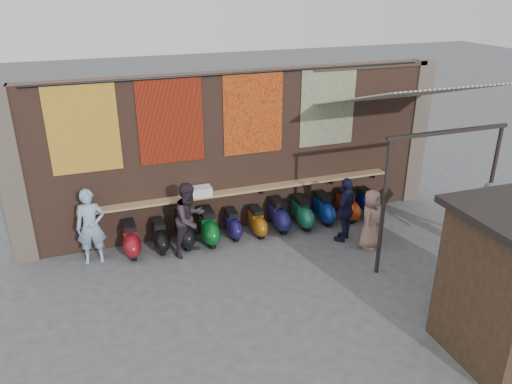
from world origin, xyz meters
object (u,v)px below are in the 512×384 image
scooter_stool_6 (279,215)px  shopper_navy (346,209)px  scooter_stool_4 (232,224)px  shopper_tan (371,219)px  scooter_stool_5 (257,222)px  scooter_stool_7 (302,212)px  scooter_stool_10 (366,203)px  shelf_box (199,192)px  scooter_stool_2 (184,230)px  scooter_stool_3 (208,227)px  shopper_grey (488,219)px  diner_right (190,219)px  scooter_stool_0 (131,240)px  diner_left (91,227)px  scooter_stool_9 (347,205)px  scooter_stool_1 (160,236)px  scooter_stool_8 (323,208)px

scooter_stool_6 → shopper_navy: shopper_navy is taller
scooter_stool_4 → shopper_tan: bearing=-28.4°
shopper_navy → scooter_stool_5: bearing=-66.3°
scooter_stool_7 → scooter_stool_10: (1.92, 0.03, -0.03)m
shelf_box → scooter_stool_7: bearing=-6.8°
shopper_navy → scooter_stool_2: bearing=-55.3°
scooter_stool_3 → shopper_grey: size_ratio=0.50×
scooter_stool_3 → diner_right: size_ratio=0.51×
scooter_stool_0 → scooter_stool_3: size_ratio=0.93×
shopper_navy → diner_right: bearing=-49.5°
scooter_stool_5 → scooter_stool_7: scooter_stool_7 is taller
scooter_stool_0 → scooter_stool_2: bearing=1.7°
scooter_stool_0 → shopper_navy: size_ratio=0.50×
scooter_stool_5 → diner_left: bearing=179.3°
scooter_stool_0 → scooter_stool_6: bearing=0.6°
scooter_stool_4 → scooter_stool_9: bearing=-1.0°
scooter_stool_5 → scooter_stool_7: size_ratio=0.89×
scooter_stool_4 → scooter_stool_9: (3.19, -0.06, 0.05)m
scooter_stool_5 → shopper_grey: shopper_grey is taller
scooter_stool_7 → diner_left: size_ratio=0.48×
scooter_stool_1 → diner_left: bearing=179.9°
shelf_box → scooter_stool_5: bearing=-14.2°
scooter_stool_9 → diner_right: 4.39m
scooter_stool_10 → diner_right: size_ratio=0.44×
scooter_stool_4 → scooter_stool_2: bearing=-179.7°
scooter_stool_7 → shopper_navy: bearing=-55.5°
shopper_grey → scooter_stool_7: bearing=-7.4°
scooter_stool_0 → scooter_stool_3: bearing=-1.0°
diner_left → shopper_grey: 9.05m
scooter_stool_3 → diner_left: size_ratio=0.51×
diner_right → scooter_stool_3: bearing=2.6°
diner_right → scooter_stool_6: bearing=-21.6°
scooter_stool_2 → diner_right: bearing=-80.6°
shopper_tan → scooter_stool_9: bearing=40.7°
scooter_stool_2 → scooter_stool_10: scooter_stool_2 is taller
scooter_stool_8 → shopper_grey: (2.80, -2.76, 0.50)m
scooter_stool_6 → diner_right: bearing=-170.2°
scooter_stool_3 → scooter_stool_7: 2.51m
shopper_grey → scooter_stool_10: bearing=-30.2°
shelf_box → diner_right: bearing=-119.9°
scooter_stool_0 → scooter_stool_9: (5.68, -0.01, 0.01)m
shelf_box → scooter_stool_1: 1.40m
scooter_stool_9 → shopper_navy: shopper_navy is taller
scooter_stool_3 → scooter_stool_8: 3.16m
scooter_stool_0 → diner_right: (1.34, -0.38, 0.49)m
shopper_grey → scooter_stool_8: bearing=-13.9°
scooter_stool_2 → scooter_stool_6: size_ratio=1.01×
scooter_stool_8 → shopper_tan: (0.43, -1.59, 0.34)m
scooter_stool_7 → shopper_tan: 1.90m
diner_left → shopper_tan: size_ratio=1.19×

